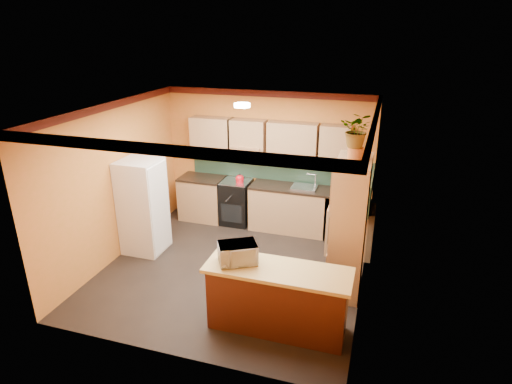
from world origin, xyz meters
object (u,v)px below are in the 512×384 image
at_px(fridge, 143,206).
at_px(pantry, 349,228).
at_px(microwave, 237,253).
at_px(stove, 236,202).
at_px(base_cabinets_back, 265,206).
at_px(breakfast_bar, 277,301).

distance_m(fridge, pantry, 3.61).
xyz_separation_m(fridge, microwave, (2.29, -1.44, 0.22)).
bearing_deg(fridge, stove, 53.14).
distance_m(base_cabinets_back, pantry, 2.60).
distance_m(fridge, breakfast_bar, 3.21).
relative_size(pantry, breakfast_bar, 1.17).
bearing_deg(fridge, base_cabinets_back, 41.13).
height_order(breakfast_bar, microwave, microwave).
height_order(stove, fridge, fridge).
bearing_deg(breakfast_bar, stove, 118.72).
height_order(fridge, pantry, pantry).
bearing_deg(base_cabinets_back, breakfast_bar, -71.16).
distance_m(fridge, microwave, 2.72).
relative_size(base_cabinets_back, fridge, 2.15).
distance_m(pantry, breakfast_bar, 1.57).
relative_size(stove, breakfast_bar, 0.51).
xyz_separation_m(pantry, microwave, (-1.31, -1.23, 0.02)).
bearing_deg(breakfast_bar, fridge, 153.08).
bearing_deg(stove, fridge, -126.86).
xyz_separation_m(breakfast_bar, microwave, (-0.55, 0.00, 0.63)).
bearing_deg(base_cabinets_back, fridge, -138.87).
bearing_deg(microwave, breakfast_bar, -29.58).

